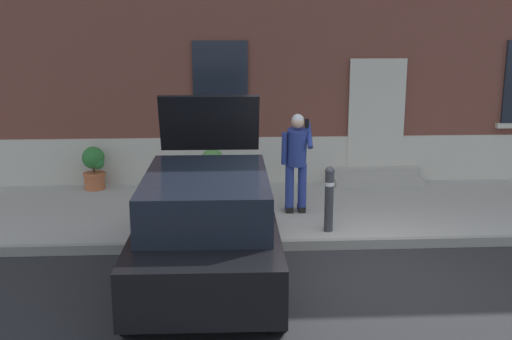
{
  "coord_description": "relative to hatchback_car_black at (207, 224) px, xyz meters",
  "views": [
    {
      "loc": [
        -1.66,
        -7.84,
        3.29
      ],
      "look_at": [
        -1.1,
        1.6,
        1.1
      ],
      "focal_mm": 43.12,
      "sensor_mm": 36.0,
      "label": 1
    }
  ],
  "objects": [
    {
      "name": "planter_olive",
      "position": [
        0.03,
        4.08,
        -0.19
      ],
      "size": [
        0.44,
        0.44,
        0.86
      ],
      "color": "#606B38",
      "rests_on": "sidewalk"
    },
    {
      "name": "entrance_stoop",
      "position": [
        3.4,
        4.53,
        -0.52
      ],
      "size": [
        1.82,
        0.64,
        0.32
      ],
      "color": "#9E998E",
      "rests_on": "sidewalk"
    },
    {
      "name": "bollard_near_person",
      "position": [
        1.87,
        1.54,
        -0.09
      ],
      "size": [
        0.15,
        0.15,
        1.04
      ],
      "color": "#333338",
      "rests_on": "sidewalk"
    },
    {
      "name": "ground_plane",
      "position": [
        1.84,
        0.19,
        -0.8
      ],
      "size": [
        80.0,
        80.0,
        0.0
      ],
      "primitive_type": "plane",
      "color": "#232326"
    },
    {
      "name": "curb_edge",
      "position": [
        1.84,
        1.13,
        -0.72
      ],
      "size": [
        24.0,
        0.12,
        0.15
      ],
      "primitive_type": "cube",
      "color": "gray",
      "rests_on": "ground"
    },
    {
      "name": "hatchback_car_black",
      "position": [
        0.0,
        0.0,
        0.0
      ],
      "size": [
        1.85,
        4.09,
        2.34
      ],
      "color": "black",
      "rests_on": "ground"
    },
    {
      "name": "planter_terracotta",
      "position": [
        -2.32,
        4.39,
        -0.19
      ],
      "size": [
        0.44,
        0.44,
        0.86
      ],
      "color": "#B25B38",
      "rests_on": "sidewalk"
    },
    {
      "name": "person_on_phone",
      "position": [
        1.48,
        2.55,
        0.35
      ],
      "size": [
        0.51,
        0.5,
        1.74
      ],
      "rotation": [
        0.0,
        0.0,
        0.03
      ],
      "color": "navy",
      "rests_on": "sidewalk"
    },
    {
      "name": "sidewalk",
      "position": [
        1.84,
        2.99,
        -0.72
      ],
      "size": [
        24.0,
        3.6,
        0.15
      ],
      "primitive_type": "cube",
      "color": "#99968E",
      "rests_on": "ground"
    },
    {
      "name": "building_facade",
      "position": [
        1.84,
        5.48,
        2.93
      ],
      "size": [
        24.0,
        1.52,
        7.5
      ],
      "color": "brown",
      "rests_on": "ground"
    }
  ]
}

